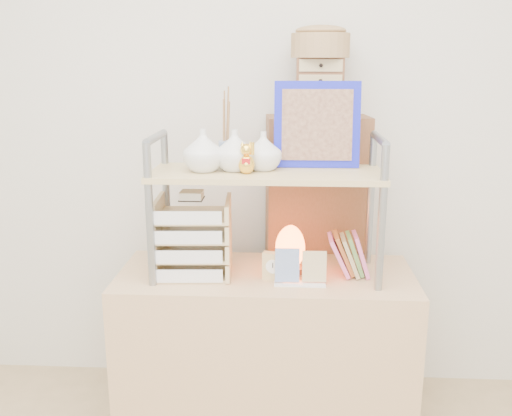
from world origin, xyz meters
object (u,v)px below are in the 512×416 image
at_px(desk, 265,356).
at_px(letter_tray, 193,241).
at_px(salt_lamp, 290,249).
at_px(cabinet, 314,260).

xyz_separation_m(desk, letter_tray, (-0.29, -0.02, 0.51)).
distance_m(desk, letter_tray, 0.59).
distance_m(letter_tray, salt_lamp, 0.39).
bearing_deg(cabinet, letter_tray, -147.66).
bearing_deg(cabinet, salt_lamp, -113.68).
height_order(desk, salt_lamp, salt_lamp).
bearing_deg(letter_tray, cabinet, 37.76).
distance_m(desk, cabinet, 0.52).
bearing_deg(desk, letter_tray, -175.75).
height_order(desk, cabinet, cabinet).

